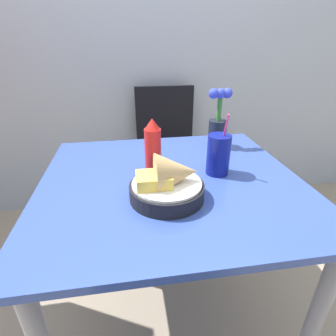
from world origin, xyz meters
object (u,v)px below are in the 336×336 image
(ketchup_bottle, at_px, (153,146))
(drink_cup, at_px, (218,156))
(chair_far_window, at_px, (166,144))
(food_basket, at_px, (170,183))
(flower_vase, at_px, (218,124))

(ketchup_bottle, distance_m, drink_cup, 0.24)
(chair_far_window, height_order, ketchup_bottle, ketchup_bottle)
(drink_cup, bearing_deg, chair_far_window, 93.75)
(food_basket, xyz_separation_m, drink_cup, (0.20, 0.14, 0.02))
(chair_far_window, bearing_deg, flower_vase, -76.77)
(ketchup_bottle, xyz_separation_m, flower_vase, (0.32, 0.21, 0.01))
(food_basket, height_order, ketchup_bottle, ketchup_bottle)
(food_basket, xyz_separation_m, ketchup_bottle, (-0.03, 0.20, 0.04))
(chair_far_window, xyz_separation_m, drink_cup, (0.06, -0.87, 0.28))
(flower_vase, bearing_deg, ketchup_bottle, -146.67)
(chair_far_window, relative_size, drink_cup, 4.04)
(drink_cup, bearing_deg, flower_vase, 72.08)
(ketchup_bottle, distance_m, flower_vase, 0.38)
(chair_far_window, xyz_separation_m, food_basket, (-0.14, -1.01, 0.27))
(ketchup_bottle, bearing_deg, drink_cup, -13.57)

